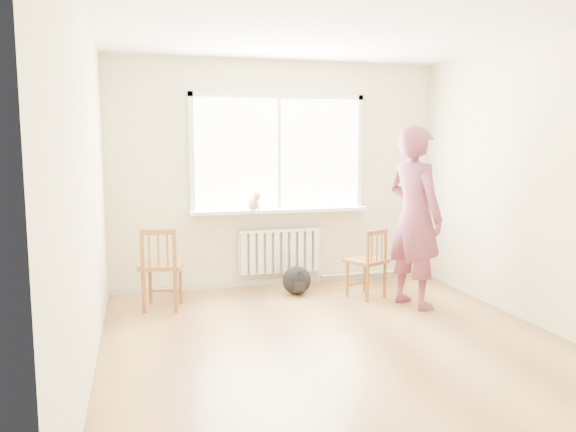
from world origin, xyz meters
TOP-DOWN VIEW (x-y plane):
  - floor at (0.00, 0.00)m, footprint 4.50×4.50m
  - ceiling at (0.00, 0.00)m, footprint 4.50×4.50m
  - back_wall at (0.00, 2.25)m, footprint 4.00×0.01m
  - window at (0.00, 2.22)m, footprint 2.12×0.05m
  - windowsill at (0.00, 2.14)m, footprint 2.15×0.22m
  - radiator at (0.00, 2.16)m, footprint 1.00×0.12m
  - heating_pipe at (1.25, 2.19)m, footprint 1.40×0.04m
  - baseboard at (0.00, 2.23)m, footprint 4.00×0.03m
  - chair_left at (-1.43, 1.53)m, footprint 0.51×0.49m
  - chair_right at (0.83, 1.38)m, footprint 0.51×0.50m
  - person at (1.16, 0.98)m, footprint 0.66×0.81m
  - cat at (-0.34, 2.06)m, footprint 0.21×0.36m
  - backpack at (0.09, 1.72)m, footprint 0.39×0.33m

SIDE VIEW (x-z plane):
  - floor at x=0.00m, z-range 0.00..0.00m
  - baseboard at x=0.00m, z-range 0.00..0.08m
  - heating_pipe at x=1.25m, z-range 0.06..0.10m
  - backpack at x=0.09m, z-range 0.00..0.33m
  - chair_right at x=0.83m, z-range 0.00..0.79m
  - chair_left at x=-1.43m, z-range 0.00..0.87m
  - radiator at x=0.00m, z-range 0.16..0.71m
  - windowsill at x=0.00m, z-range 0.91..0.95m
  - person at x=1.16m, z-range 0.00..1.91m
  - cat at x=-0.34m, z-range 0.93..1.17m
  - back_wall at x=0.00m, z-range 0.00..2.70m
  - window at x=0.00m, z-range 0.95..2.37m
  - ceiling at x=0.00m, z-range 2.70..2.70m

